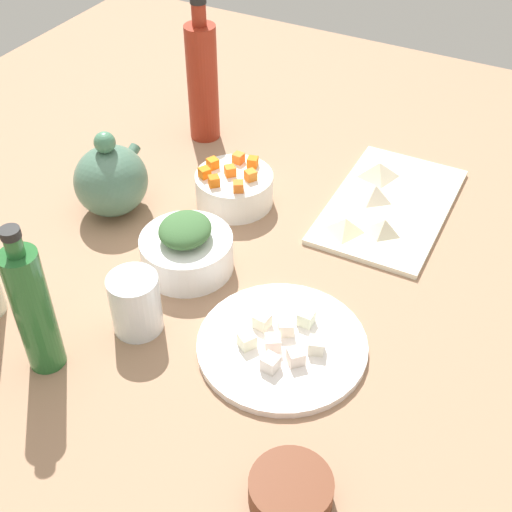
{
  "coord_description": "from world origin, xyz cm",
  "views": [
    {
      "loc": [
        -71.73,
        -38.06,
        78.77
      ],
      "look_at": [
        0.0,
        0.0,
        8.0
      ],
      "focal_mm": 48.37,
      "sensor_mm": 36.0,
      "label": 1
    }
  ],
  "objects_px": {
    "bowl_carrots": "(234,189)",
    "drinking_glass_0": "(135,303)",
    "plate_tofu": "(282,345)",
    "teapot": "(111,180)",
    "bottle_3": "(33,309)",
    "bottle_1": "(202,80)",
    "bowl_greens": "(187,253)",
    "cutting_board": "(390,206)",
    "bowl_small_side": "(291,491)"
  },
  "relations": [
    {
      "from": "plate_tofu",
      "to": "bowl_greens",
      "type": "distance_m",
      "value": 0.23
    },
    {
      "from": "teapot",
      "to": "bottle_1",
      "type": "distance_m",
      "value": 0.3
    },
    {
      "from": "bowl_carrots",
      "to": "bottle_3",
      "type": "distance_m",
      "value": 0.46
    },
    {
      "from": "bowl_greens",
      "to": "bottle_3",
      "type": "bearing_deg",
      "value": 165.39
    },
    {
      "from": "bowl_carrots",
      "to": "drinking_glass_0",
      "type": "distance_m",
      "value": 0.34
    },
    {
      "from": "plate_tofu",
      "to": "bowl_carrots",
      "type": "relative_size",
      "value": 1.76
    },
    {
      "from": "bowl_carrots",
      "to": "bowl_small_side",
      "type": "height_order",
      "value": "bowl_carrots"
    },
    {
      "from": "bottle_1",
      "to": "bottle_3",
      "type": "xyz_separation_m",
      "value": [
        -0.63,
        -0.12,
        -0.02
      ]
    },
    {
      "from": "bowl_greens",
      "to": "bottle_1",
      "type": "distance_m",
      "value": 0.42
    },
    {
      "from": "drinking_glass_0",
      "to": "plate_tofu",
      "type": "bearing_deg",
      "value": -73.6
    },
    {
      "from": "bottle_3",
      "to": "drinking_glass_0",
      "type": "xyz_separation_m",
      "value": [
        0.12,
        -0.07,
        -0.06
      ]
    },
    {
      "from": "bottle_3",
      "to": "bowl_carrots",
      "type": "bearing_deg",
      "value": -6.12
    },
    {
      "from": "bowl_greens",
      "to": "drinking_glass_0",
      "type": "relative_size",
      "value": 1.57
    },
    {
      "from": "plate_tofu",
      "to": "bottle_3",
      "type": "bearing_deg",
      "value": 122.1
    },
    {
      "from": "plate_tofu",
      "to": "drinking_glass_0",
      "type": "height_order",
      "value": "drinking_glass_0"
    },
    {
      "from": "cutting_board",
      "to": "bowl_carrots",
      "type": "bearing_deg",
      "value": 114.33
    },
    {
      "from": "bottle_1",
      "to": "bottle_3",
      "type": "bearing_deg",
      "value": -169.28
    },
    {
      "from": "teapot",
      "to": "drinking_glass_0",
      "type": "bearing_deg",
      "value": -136.78
    },
    {
      "from": "bowl_small_side",
      "to": "cutting_board",
      "type": "bearing_deg",
      "value": 8.56
    },
    {
      "from": "cutting_board",
      "to": "drinking_glass_0",
      "type": "bearing_deg",
      "value": 153.0
    },
    {
      "from": "teapot",
      "to": "drinking_glass_0",
      "type": "relative_size",
      "value": 1.67
    },
    {
      "from": "bowl_carrots",
      "to": "cutting_board",
      "type": "bearing_deg",
      "value": -65.67
    },
    {
      "from": "cutting_board",
      "to": "bottle_3",
      "type": "distance_m",
      "value": 0.66
    },
    {
      "from": "cutting_board",
      "to": "plate_tofu",
      "type": "bearing_deg",
      "value": 176.62
    },
    {
      "from": "bottle_1",
      "to": "drinking_glass_0",
      "type": "xyz_separation_m",
      "value": [
        -0.51,
        -0.19,
        -0.08
      ]
    },
    {
      "from": "plate_tofu",
      "to": "bottle_3",
      "type": "distance_m",
      "value": 0.35
    },
    {
      "from": "teapot",
      "to": "drinking_glass_0",
      "type": "xyz_separation_m",
      "value": [
        -0.22,
        -0.21,
        -0.02
      ]
    },
    {
      "from": "bowl_greens",
      "to": "bowl_carrots",
      "type": "distance_m",
      "value": 0.19
    },
    {
      "from": "teapot",
      "to": "bottle_1",
      "type": "height_order",
      "value": "bottle_1"
    },
    {
      "from": "bowl_small_side",
      "to": "bottle_3",
      "type": "bearing_deg",
      "value": 85.63
    },
    {
      "from": "cutting_board",
      "to": "bottle_3",
      "type": "bearing_deg",
      "value": 151.79
    },
    {
      "from": "plate_tofu",
      "to": "teapot",
      "type": "bearing_deg",
      "value": 69.21
    },
    {
      "from": "teapot",
      "to": "bottle_1",
      "type": "relative_size",
      "value": 0.55
    },
    {
      "from": "bowl_carrots",
      "to": "teapot",
      "type": "xyz_separation_m",
      "value": [
        -0.12,
        0.18,
        0.04
      ]
    },
    {
      "from": "plate_tofu",
      "to": "bottle_1",
      "type": "bearing_deg",
      "value": 41.68
    },
    {
      "from": "bottle_1",
      "to": "teapot",
      "type": "bearing_deg",
      "value": 177.72
    },
    {
      "from": "teapot",
      "to": "bottle_3",
      "type": "xyz_separation_m",
      "value": [
        -0.34,
        -0.13,
        0.04
      ]
    },
    {
      "from": "bowl_greens",
      "to": "bowl_carrots",
      "type": "height_order",
      "value": "bowl_greens"
    },
    {
      "from": "bottle_1",
      "to": "drinking_glass_0",
      "type": "distance_m",
      "value": 0.55
    },
    {
      "from": "bottle_1",
      "to": "plate_tofu",
      "type": "bearing_deg",
      "value": -138.32
    },
    {
      "from": "teapot",
      "to": "bowl_carrots",
      "type": "bearing_deg",
      "value": -56.26
    },
    {
      "from": "plate_tofu",
      "to": "drinking_glass_0",
      "type": "xyz_separation_m",
      "value": [
        -0.06,
        0.21,
        0.04
      ]
    },
    {
      "from": "bowl_greens",
      "to": "bottle_1",
      "type": "bearing_deg",
      "value": 27.16
    },
    {
      "from": "bowl_carrots",
      "to": "bowl_small_side",
      "type": "relative_size",
      "value": 1.39
    },
    {
      "from": "bowl_greens",
      "to": "bowl_carrots",
      "type": "xyz_separation_m",
      "value": [
        0.19,
        0.02,
        -0.0
      ]
    },
    {
      "from": "bowl_carrots",
      "to": "bottle_1",
      "type": "distance_m",
      "value": 0.26
    },
    {
      "from": "bowl_greens",
      "to": "bowl_small_side",
      "type": "bearing_deg",
      "value": -131.81
    },
    {
      "from": "drinking_glass_0",
      "to": "bottle_3",
      "type": "bearing_deg",
      "value": 147.33
    },
    {
      "from": "plate_tofu",
      "to": "bottle_3",
      "type": "height_order",
      "value": "bottle_3"
    },
    {
      "from": "bowl_greens",
      "to": "cutting_board",
      "type": "bearing_deg",
      "value": -37.67
    }
  ]
}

